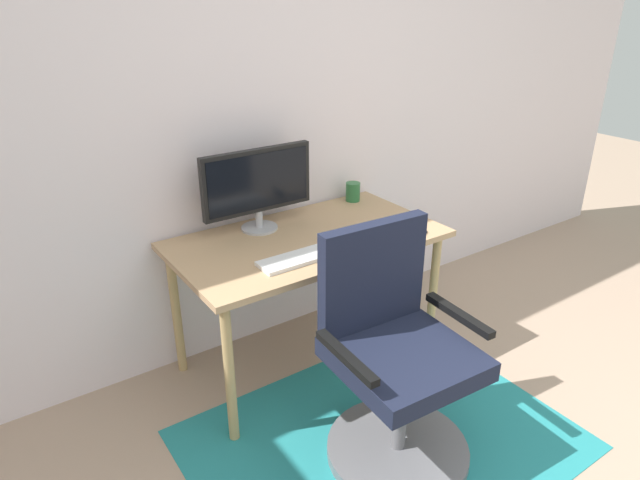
# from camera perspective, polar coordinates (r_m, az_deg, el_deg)

# --- Properties ---
(wall_back) EXTENTS (6.00, 0.10, 2.60)m
(wall_back) POSITION_cam_1_polar(r_m,az_deg,el_deg) (2.89, -4.73, 14.42)
(wall_back) COLOR white
(wall_back) RESTS_ON ground
(area_rug) EXTENTS (1.57, 1.20, 0.01)m
(area_rug) POSITION_cam_1_polar(r_m,az_deg,el_deg) (2.59, 6.31, -19.61)
(area_rug) COLOR teal
(area_rug) RESTS_ON ground
(desk) EXTENTS (1.29, 0.71, 0.71)m
(desk) POSITION_cam_1_polar(r_m,az_deg,el_deg) (2.70, -1.27, -1.04)
(desk) COLOR tan
(desk) RESTS_ON ground
(monitor) EXTENTS (0.57, 0.18, 0.40)m
(monitor) POSITION_cam_1_polar(r_m,az_deg,el_deg) (2.69, -6.41, 5.74)
(monitor) COLOR #B2B2B7
(monitor) RESTS_ON desk
(keyboard) EXTENTS (0.43, 0.13, 0.02)m
(keyboard) POSITION_cam_1_polar(r_m,az_deg,el_deg) (2.45, -1.59, -1.70)
(keyboard) COLOR white
(keyboard) RESTS_ON desk
(computer_mouse) EXTENTS (0.06, 0.10, 0.03)m
(computer_mouse) POSITION_cam_1_polar(r_m,az_deg,el_deg) (2.62, 4.62, 0.16)
(computer_mouse) COLOR black
(computer_mouse) RESTS_ON desk
(coffee_cup) EXTENTS (0.08, 0.08, 0.10)m
(coffee_cup) POSITION_cam_1_polar(r_m,az_deg,el_deg) (3.12, 3.39, 4.96)
(coffee_cup) COLOR #2B6C3A
(coffee_cup) RESTS_ON desk
(cell_phone) EXTENTS (0.12, 0.16, 0.01)m
(cell_phone) POSITION_cam_1_polar(r_m,az_deg,el_deg) (2.75, 9.34, 0.91)
(cell_phone) COLOR black
(cell_phone) RESTS_ON desk
(office_chair) EXTENTS (0.60, 0.59, 0.98)m
(office_chair) POSITION_cam_1_polar(r_m,az_deg,el_deg) (2.31, 7.59, -13.15)
(office_chair) COLOR slate
(office_chair) RESTS_ON ground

